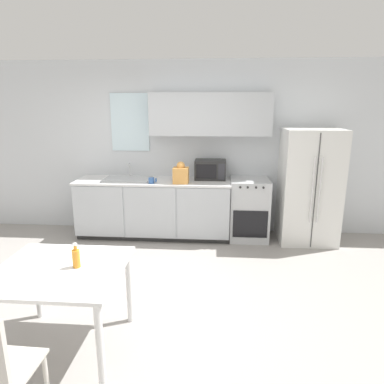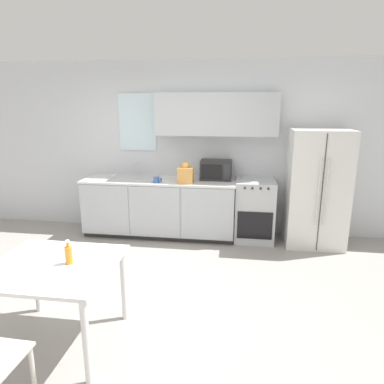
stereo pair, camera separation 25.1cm
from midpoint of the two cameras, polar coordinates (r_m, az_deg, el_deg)
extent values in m
plane|color=gray|center=(3.99, -6.41, -16.47)|extent=(12.00, 12.00, 0.00)
cube|color=silver|center=(5.55, -1.34, 7.29)|extent=(12.00, 0.06, 2.70)
cube|color=silver|center=(5.61, -7.78, 11.46)|extent=(0.60, 0.04, 0.89)
cube|color=#B2B7BC|center=(5.25, 5.50, 12.77)|extent=(1.82, 0.32, 0.63)
cube|color=#333333|center=(5.59, -3.93, -6.54)|extent=(2.35, 0.60, 0.08)
cube|color=#B2B7BC|center=(5.42, -4.07, -2.34)|extent=(2.35, 0.66, 0.80)
cube|color=#B2B7BC|center=(5.34, -13.10, -2.97)|extent=(0.76, 0.01, 0.78)
cube|color=#B2B7BC|center=(5.11, -4.85, -3.41)|extent=(0.76, 0.01, 0.78)
cube|color=#B2B7BC|center=(5.00, 3.96, -3.80)|extent=(0.76, 0.01, 0.78)
cube|color=silver|center=(5.32, -4.15, 1.92)|extent=(2.38, 0.68, 0.03)
cube|color=#B7BABC|center=(5.35, 11.69, -2.97)|extent=(0.58, 0.61, 0.94)
cube|color=black|center=(5.10, 11.81, -5.52)|extent=(0.50, 0.01, 0.41)
cylinder|color=#262626|center=(4.92, 10.25, 0.64)|extent=(0.03, 0.02, 0.03)
cylinder|color=#262626|center=(4.93, 11.47, 0.60)|extent=(0.03, 0.02, 0.03)
cylinder|color=#262626|center=(4.94, 12.83, 0.55)|extent=(0.03, 0.02, 0.03)
cylinder|color=#262626|center=(4.95, 14.04, 0.51)|extent=(0.03, 0.02, 0.03)
cube|color=silver|center=(5.35, 21.30, 0.56)|extent=(0.83, 0.69, 1.70)
cube|color=#3F3F3F|center=(5.02, 22.16, -0.38)|extent=(0.01, 0.01, 1.64)
cylinder|color=silver|center=(4.97, 21.71, -0.06)|extent=(0.02, 0.02, 0.94)
cylinder|color=silver|center=(5.00, 22.82, -0.10)|extent=(0.02, 0.02, 0.94)
cube|color=#B7BABC|center=(5.41, -8.39, 2.29)|extent=(0.71, 0.44, 0.02)
cylinder|color=silver|center=(5.56, -7.91, 3.86)|extent=(0.02, 0.02, 0.22)
cylinder|color=silver|center=(5.48, -8.15, 4.74)|extent=(0.02, 0.14, 0.02)
cube|color=#282828|center=(5.31, 5.40, 3.70)|extent=(0.48, 0.31, 0.30)
cube|color=black|center=(5.16, 4.67, 3.38)|extent=(0.30, 0.01, 0.22)
cube|color=#2D2D33|center=(5.15, 7.22, 3.30)|extent=(0.10, 0.01, 0.24)
cylinder|color=#335999|center=(5.09, -4.54, 2.01)|extent=(0.09, 0.09, 0.09)
torus|color=#335999|center=(5.07, -3.80, 2.03)|extent=(0.02, 0.07, 0.07)
cube|color=#DB994C|center=(5.05, 0.38, 2.81)|extent=(0.23, 0.19, 0.23)
sphere|color=#DB994C|center=(5.03, 0.38, 4.42)|extent=(0.12, 0.12, 0.12)
cube|color=white|center=(3.09, -20.05, -11.49)|extent=(1.03, 0.94, 0.03)
cylinder|color=white|center=(2.79, -14.56, -23.16)|extent=(0.06, 0.06, 0.72)
cylinder|color=white|center=(3.79, -22.85, -13.15)|extent=(0.06, 0.06, 0.72)
cylinder|color=white|center=(3.44, -9.19, -15.08)|extent=(0.06, 0.06, 0.72)
cylinder|color=beige|center=(2.89, -22.48, -26.11)|extent=(0.03, 0.03, 0.43)
cylinder|color=orange|center=(3.02, -17.59, -10.05)|extent=(0.06, 0.06, 0.15)
cylinder|color=orange|center=(2.98, -17.73, -8.38)|extent=(0.03, 0.03, 0.04)
cylinder|color=white|center=(2.97, -17.78, -7.86)|extent=(0.03, 0.03, 0.02)
camera|label=1|loc=(0.13, -88.19, 0.47)|focal=32.00mm
camera|label=2|loc=(0.13, 91.81, -0.47)|focal=32.00mm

